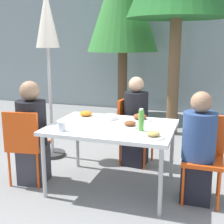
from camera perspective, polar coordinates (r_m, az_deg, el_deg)
The scene contains 17 objects.
ground_plane at distance 3.66m, azimuth 0.00°, elevation -13.54°, with size 24.00×24.00×0.00m, color gray.
building_facade at distance 7.44m, azimuth 10.14°, elevation 11.71°, with size 10.00×0.20×3.00m.
dining_table at distance 3.41m, azimuth 0.00°, elevation -3.33°, with size 1.34×0.99×0.73m.
chair_left at distance 3.67m, azimuth -15.55°, elevation -5.21°, with size 0.45×0.45×0.88m.
person_left at distance 3.71m, azimuth -14.38°, elevation -4.15°, with size 0.34×0.34×1.20m.
chair_right at distance 3.38m, azimuth 16.40°, elevation -6.83°, with size 0.40×0.40×0.88m.
person_right at distance 3.30m, azimuth 15.50°, elevation -6.81°, with size 0.34×0.34×1.15m.
chair_far at distance 4.20m, azimuth 3.54°, elevation -2.49°, with size 0.45×0.45×0.88m.
person_far at distance 4.11m, azimuth 4.34°, elevation -2.17°, with size 0.32×0.32×1.18m.
closed_umbrella at distance 4.37m, azimuth -11.74°, elevation 14.07°, with size 0.36×0.36×2.30m.
plate_0 at distance 3.35m, azimuth 3.30°, elevation -2.31°, with size 0.23×0.23×0.06m.
plate_1 at distance 3.78m, azimuth -4.80°, elevation -0.49°, with size 0.27×0.27×0.07m.
plate_2 at distance 3.00m, azimuth 7.53°, elevation -4.20°, with size 0.23×0.23×0.06m.
plate_3 at distance 3.63m, azimuth 5.12°, elevation -1.04°, with size 0.28×0.28×0.08m.
bottle at distance 3.18m, azimuth 5.36°, elevation -1.49°, with size 0.06×0.06×0.23m.
drinking_cup at distance 3.22m, azimuth -9.17°, elevation -2.65°, with size 0.08×0.08×0.09m.
salad_bowl at distance 3.66m, azimuth -0.38°, elevation -0.95°, with size 0.18×0.18×0.05m.
Camera 1 is at (0.99, -3.12, 1.63)m, focal length 50.00 mm.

